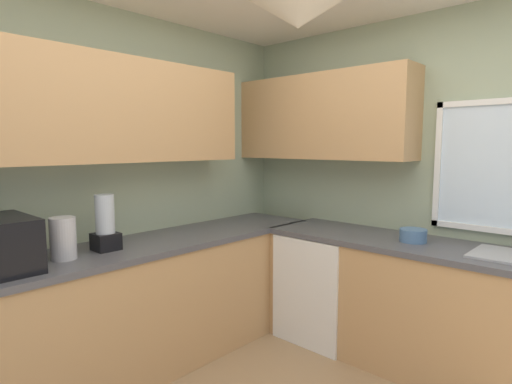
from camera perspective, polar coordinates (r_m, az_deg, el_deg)
room_shell at (r=2.66m, az=-0.69°, el=11.47°), size 3.58×3.60×2.59m
counter_run_left at (r=3.07m, az=-17.15°, el=-15.24°), size 0.65×3.21×0.90m
counter_run_back at (r=3.17m, az=25.00°, el=-14.84°), size 2.67×0.65×0.90m
dishwasher at (r=3.54m, az=9.36°, el=-12.47°), size 0.60×0.60×0.85m
kettle at (r=2.71m, az=-24.93°, el=-5.78°), size 0.15×0.15×0.25m
bowl at (r=3.12m, az=20.73°, el=-5.58°), size 0.18×0.18×0.09m
blender_appliance at (r=2.84m, az=-19.96°, el=-4.30°), size 0.15×0.15×0.36m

